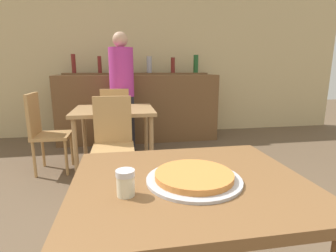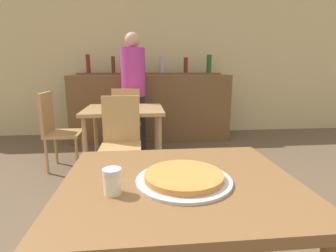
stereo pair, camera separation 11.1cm
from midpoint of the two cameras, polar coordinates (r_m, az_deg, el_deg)
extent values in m
cube|color=#D1B784|center=(4.90, -3.45, 14.80)|extent=(8.00, 0.05, 2.80)
cube|color=brown|center=(1.10, 5.59, -12.41)|extent=(0.94, 0.80, 0.04)
cylinder|color=brown|center=(1.58, -13.20, -20.11)|extent=(0.05, 0.05, 0.72)
cylinder|color=brown|center=(1.68, 17.48, -18.20)|extent=(0.05, 0.05, 0.72)
cube|color=#A87F51|center=(3.19, -8.61, 3.50)|extent=(0.93, 0.80, 0.04)
cylinder|color=#A87F51|center=(2.99, -16.52, -4.70)|extent=(0.05, 0.05, 0.69)
cylinder|color=#A87F51|center=(2.94, -0.75, -4.43)|extent=(0.05, 0.05, 0.69)
cylinder|color=#A87F51|center=(3.64, -14.57, -1.53)|extent=(0.05, 0.05, 0.69)
cylinder|color=#A87F51|center=(3.60, -1.70, -1.27)|extent=(0.05, 0.05, 0.69)
cube|color=brown|center=(4.44, -3.04, 4.00)|extent=(2.60, 0.56, 1.09)
cube|color=brown|center=(4.53, -3.21, 11.30)|extent=(2.39, 0.24, 0.03)
cylinder|color=maroon|center=(4.60, -16.32, 12.88)|extent=(0.07, 0.07, 0.30)
cylinder|color=maroon|center=(4.55, -11.14, 12.98)|extent=(0.06, 0.06, 0.27)
cylinder|color=black|center=(4.53, -5.88, 13.25)|extent=(0.08, 0.08, 0.28)
cylinder|color=#9999A3|center=(4.55, -0.60, 13.22)|extent=(0.09, 0.09, 0.27)
cylinder|color=maroon|center=(4.60, 4.58, 13.08)|extent=(0.07, 0.07, 0.25)
cylinder|color=#1E5123|center=(4.69, 9.62, 13.21)|extent=(0.08, 0.08, 0.30)
cube|color=tan|center=(2.61, -9.09, -4.78)|extent=(0.40, 0.40, 0.04)
cube|color=tan|center=(2.73, -9.06, 1.51)|extent=(0.38, 0.04, 0.48)
cylinder|color=tan|center=(2.55, -13.01, -10.81)|extent=(0.03, 0.03, 0.41)
cylinder|color=tan|center=(2.53, -5.21, -10.73)|extent=(0.03, 0.03, 0.41)
cylinder|color=tan|center=(2.86, -12.17, -8.13)|extent=(0.03, 0.03, 0.41)
cylinder|color=tan|center=(2.84, -5.28, -8.04)|extent=(0.03, 0.03, 0.41)
cube|color=tan|center=(3.88, -8.02, 0.93)|extent=(0.40, 0.40, 0.04)
cube|color=tan|center=(3.66, -8.25, 4.31)|extent=(0.38, 0.04, 0.48)
cylinder|color=tan|center=(4.09, -5.46, -1.63)|extent=(0.03, 0.03, 0.41)
cylinder|color=tan|center=(4.10, -10.21, -1.73)|extent=(0.03, 0.03, 0.41)
cylinder|color=tan|center=(3.76, -5.43, -2.89)|extent=(0.03, 0.03, 0.41)
cylinder|color=tan|center=(3.78, -10.60, -2.99)|extent=(0.03, 0.03, 0.41)
cube|color=tan|center=(3.36, -20.76, -1.59)|extent=(0.40, 0.40, 0.04)
cube|color=tan|center=(3.36, -24.09, 2.63)|extent=(0.04, 0.38, 0.48)
cylinder|color=tan|center=(3.22, -18.27, -6.17)|extent=(0.03, 0.03, 0.41)
cylinder|color=tan|center=(3.53, -17.11, -4.42)|extent=(0.03, 0.03, 0.41)
cylinder|color=tan|center=(3.31, -24.06, -6.12)|extent=(0.03, 0.03, 0.41)
cylinder|color=tan|center=(3.62, -22.41, -4.44)|extent=(0.03, 0.03, 0.41)
cylinder|color=#B7B7BC|center=(1.07, 6.50, -11.70)|extent=(0.38, 0.38, 0.01)
cylinder|color=#CC7A38|center=(1.06, 6.52, -10.81)|extent=(0.31, 0.31, 0.02)
cylinder|color=beige|center=(0.97, -8.72, -12.43)|extent=(0.06, 0.06, 0.07)
cylinder|color=silver|center=(0.95, -8.81, -9.84)|extent=(0.07, 0.07, 0.02)
cube|color=#2D2D38|center=(3.89, -6.48, 0.57)|extent=(0.32, 0.18, 0.81)
cylinder|color=#B2338C|center=(3.81, -6.75, 11.52)|extent=(0.34, 0.34, 0.67)
sphere|color=tan|center=(3.83, -6.93, 18.12)|extent=(0.21, 0.21, 0.21)
camera|label=1|loc=(0.06, -87.99, 0.45)|focal=28.00mm
camera|label=2|loc=(0.06, 92.01, -0.45)|focal=28.00mm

